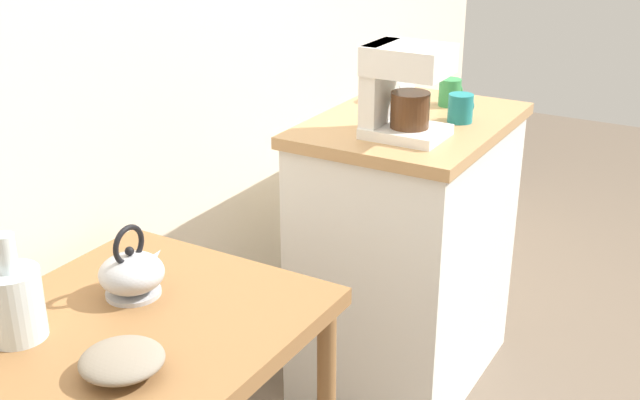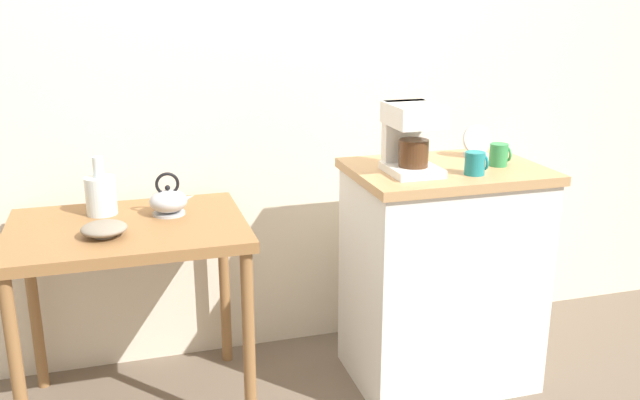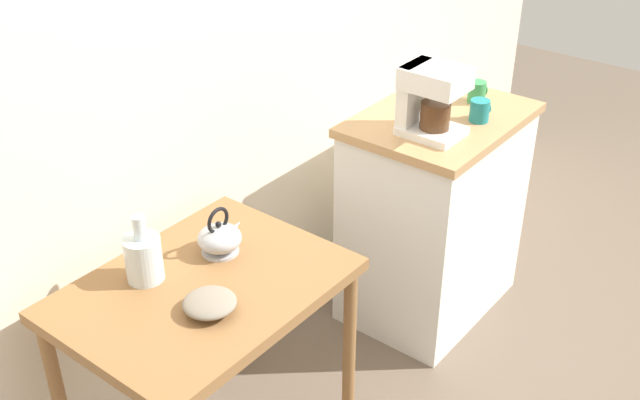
# 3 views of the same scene
# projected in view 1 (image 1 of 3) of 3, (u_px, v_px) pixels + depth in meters

# --- Properties ---
(wooden_table) EXTENTS (0.84, 0.63, 0.75)m
(wooden_table) POSITION_uv_depth(u_px,v_px,m) (114.00, 380.00, 1.59)
(wooden_table) COLOR olive
(wooden_table) RESTS_ON ground_plane
(kitchen_counter) EXTENTS (0.74, 0.54, 0.91)m
(kitchen_counter) POSITION_uv_depth(u_px,v_px,m) (406.00, 252.00, 2.58)
(kitchen_counter) COLOR white
(kitchen_counter) RESTS_ON ground_plane
(bowl_stoneware) EXTENTS (0.16, 0.16, 0.05)m
(bowl_stoneware) POSITION_uv_depth(u_px,v_px,m) (122.00, 360.00, 1.43)
(bowl_stoneware) COLOR gray
(bowl_stoneware) RESTS_ON wooden_table
(teakettle) EXTENTS (0.17, 0.14, 0.16)m
(teakettle) POSITION_uv_depth(u_px,v_px,m) (132.00, 273.00, 1.70)
(teakettle) COLOR #B2B5BA
(teakettle) RESTS_ON wooden_table
(glass_carafe_vase) EXTENTS (0.11, 0.11, 0.22)m
(glass_carafe_vase) POSITION_uv_depth(u_px,v_px,m) (14.00, 301.00, 1.53)
(glass_carafe_vase) COLOR silver
(glass_carafe_vase) RESTS_ON wooden_table
(coffee_maker) EXTENTS (0.18, 0.22, 0.26)m
(coffee_maker) POSITION_uv_depth(u_px,v_px,m) (400.00, 87.00, 2.21)
(coffee_maker) COLOR white
(coffee_maker) RESTS_ON kitchen_counter
(mug_tall_green) EXTENTS (0.08, 0.07, 0.09)m
(mug_tall_green) POSITION_uv_depth(u_px,v_px,m) (450.00, 92.00, 2.54)
(mug_tall_green) COLOR #338C4C
(mug_tall_green) RESTS_ON kitchen_counter
(mug_dark_teal) EXTENTS (0.08, 0.07, 0.08)m
(mug_dark_teal) POSITION_uv_depth(u_px,v_px,m) (461.00, 108.00, 2.37)
(mug_dark_teal) COLOR teal
(mug_dark_teal) RESTS_ON kitchen_counter
(table_clock) EXTENTS (0.12, 0.06, 0.13)m
(table_clock) POSITION_uv_depth(u_px,v_px,m) (404.00, 82.00, 2.60)
(table_clock) COLOR #B2B5BA
(table_clock) RESTS_ON kitchen_counter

